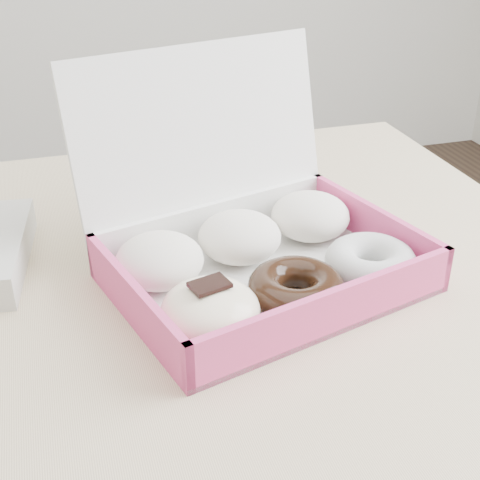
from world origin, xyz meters
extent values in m
cube|color=tan|center=(0.00, 0.00, 0.73)|extent=(1.20, 0.80, 0.04)
cylinder|color=tan|center=(0.55, 0.35, 0.35)|extent=(0.05, 0.05, 0.71)
cube|color=white|center=(0.20, -0.07, 0.75)|extent=(0.38, 0.32, 0.01)
cube|color=#DD437F|center=(0.23, -0.19, 0.78)|extent=(0.32, 0.09, 0.06)
cube|color=white|center=(0.17, 0.04, 0.78)|extent=(0.32, 0.09, 0.06)
cube|color=#DD437F|center=(0.04, -0.12, 0.78)|extent=(0.07, 0.24, 0.06)
cube|color=#DD437F|center=(0.36, -0.03, 0.78)|extent=(0.07, 0.24, 0.06)
cube|color=white|center=(0.16, 0.06, 0.87)|extent=(0.34, 0.15, 0.24)
ellipsoid|color=white|center=(0.08, -0.05, 0.78)|extent=(0.12, 0.12, 0.06)
ellipsoid|color=white|center=(0.18, -0.02, 0.78)|extent=(0.12, 0.12, 0.06)
ellipsoid|color=white|center=(0.29, 0.01, 0.78)|extent=(0.12, 0.12, 0.06)
ellipsoid|color=#FFEDC6|center=(0.11, -0.16, 0.78)|extent=(0.12, 0.12, 0.06)
cube|color=black|center=(0.11, -0.16, 0.81)|extent=(0.04, 0.04, 0.00)
torus|color=black|center=(0.21, -0.13, 0.77)|extent=(0.13, 0.13, 0.04)
torus|color=silver|center=(0.32, -0.10, 0.77)|extent=(0.13, 0.13, 0.04)
camera|label=1|loc=(-0.02, -0.69, 1.16)|focal=50.00mm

